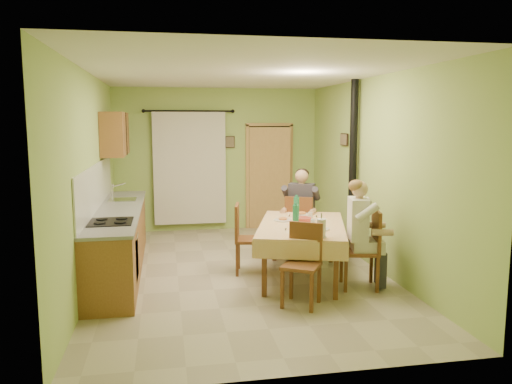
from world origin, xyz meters
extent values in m
cube|color=tan|center=(0.00, 0.00, 0.00)|extent=(4.00, 6.00, 0.01)
cube|color=#A3C364|center=(0.00, 3.00, 1.40)|extent=(4.00, 0.04, 2.80)
cube|color=#A3C364|center=(0.00, -3.00, 1.40)|extent=(4.00, 0.04, 2.80)
cube|color=#A3C364|center=(-2.00, 0.00, 1.40)|extent=(0.04, 6.00, 2.80)
cube|color=#A3C364|center=(2.00, 0.00, 1.40)|extent=(0.04, 6.00, 2.80)
cube|color=white|center=(0.00, 0.00, 2.80)|extent=(4.00, 6.00, 0.04)
cube|color=brown|center=(-1.70, 0.40, 0.44)|extent=(0.60, 3.60, 0.88)
cube|color=gray|center=(-1.70, 0.40, 0.90)|extent=(0.64, 3.64, 0.04)
cube|color=white|center=(-1.99, 0.40, 1.23)|extent=(0.02, 3.60, 0.66)
cube|color=silver|center=(-1.70, 1.20, 0.92)|extent=(0.42, 0.42, 0.03)
cube|color=black|center=(-1.70, -0.60, 0.93)|extent=(0.52, 0.56, 0.02)
cube|color=black|center=(-1.40, -0.60, 0.45)|extent=(0.01, 0.55, 0.55)
cube|color=brown|center=(-1.82, 1.70, 1.95)|extent=(0.35, 1.40, 0.70)
cylinder|color=black|center=(-0.55, 2.88, 2.35)|extent=(1.70, 0.04, 0.04)
cube|color=silver|center=(-0.55, 2.90, 1.25)|extent=(1.40, 0.06, 2.20)
cube|color=black|center=(1.05, 2.98, 1.03)|extent=(0.84, 0.03, 2.06)
cube|color=tan|center=(0.60, 2.97, 1.03)|extent=(0.06, 0.06, 2.12)
cube|color=tan|center=(1.50, 2.97, 1.03)|extent=(0.06, 0.06, 2.12)
cube|color=tan|center=(1.05, 2.97, 2.09)|extent=(0.96, 0.06, 0.06)
cube|color=tan|center=(1.04, 2.89, 1.02)|extent=(0.81, 0.19, 2.04)
cube|color=#E1B179|center=(0.80, -0.37, 0.74)|extent=(1.64, 2.15, 0.04)
cube|color=#E1B179|center=(0.53, -1.29, 0.63)|extent=(1.09, 0.34, 0.22)
cube|color=#E1B179|center=(1.08, 0.54, 0.63)|extent=(1.09, 0.34, 0.22)
cube|color=#E1B179|center=(0.26, -0.21, 0.63)|extent=(0.57, 1.83, 0.22)
cube|color=#E1B179|center=(1.35, -0.54, 0.63)|extent=(0.57, 1.83, 0.22)
cylinder|color=white|center=(0.98, 0.25, 0.77)|extent=(0.25, 0.25, 0.02)
ellipsoid|color=#CC7233|center=(0.98, 0.25, 0.79)|extent=(0.12, 0.12, 0.05)
cylinder|color=white|center=(0.66, -0.92, 0.77)|extent=(0.25, 0.25, 0.02)
ellipsoid|color=#CC7233|center=(0.66, -0.92, 0.79)|extent=(0.12, 0.12, 0.05)
cylinder|color=white|center=(0.94, -0.77, 0.77)|extent=(0.25, 0.25, 0.02)
ellipsoid|color=#CC7233|center=(0.94, -0.77, 0.79)|extent=(0.12, 0.12, 0.05)
cylinder|color=white|center=(0.59, -0.13, 0.77)|extent=(0.25, 0.25, 0.02)
ellipsoid|color=#CC7233|center=(0.59, -0.13, 0.79)|extent=(0.12, 0.12, 0.05)
cylinder|color=#D5493A|center=(0.82, -0.33, 0.80)|extent=(0.26, 0.26, 0.08)
cylinder|color=white|center=(0.64, -0.90, 0.77)|extent=(0.28, 0.28, 0.02)
cube|color=tan|center=(0.67, -0.96, 0.79)|extent=(0.07, 0.06, 0.03)
cube|color=tan|center=(0.62, -0.84, 0.79)|extent=(0.07, 0.06, 0.03)
cube|color=tan|center=(0.65, -0.89, 0.79)|extent=(0.06, 0.07, 0.03)
cylinder|color=silver|center=(0.90, -0.58, 0.81)|extent=(0.07, 0.07, 0.10)
cylinder|color=silver|center=(1.01, -0.09, 0.81)|extent=(0.07, 0.07, 0.10)
cylinder|color=white|center=(0.81, -1.21, 0.88)|extent=(0.11, 0.11, 0.22)
cylinder|color=silver|center=(0.81, -1.21, 0.91)|extent=(0.02, 0.02, 0.30)
cube|color=brown|center=(1.08, 0.66, 0.48)|extent=(0.59, 0.59, 0.04)
cube|color=brown|center=(0.99, 0.49, 0.75)|extent=(0.41, 0.23, 0.50)
cube|color=brown|center=(0.51, -1.41, 0.48)|extent=(0.56, 0.56, 0.04)
cube|color=brown|center=(0.61, -1.25, 0.73)|extent=(0.37, 0.25, 0.47)
cube|color=brown|center=(1.43, -0.91, 0.48)|extent=(0.55, 0.55, 0.04)
cube|color=brown|center=(1.63, -0.95, 0.76)|extent=(0.14, 0.46, 0.52)
cube|color=brown|center=(0.15, -0.02, 0.48)|extent=(0.51, 0.51, 0.04)
cube|color=brown|center=(-0.04, 0.02, 0.75)|extent=(0.13, 0.43, 0.49)
cube|color=#38333D|center=(1.04, 0.57, 0.56)|extent=(0.50, 0.52, 0.16)
cube|color=#38333D|center=(1.09, 0.69, 0.91)|extent=(0.46, 0.38, 0.54)
sphere|color=tan|center=(1.09, 0.68, 1.30)|extent=(0.21, 0.21, 0.21)
ellipsoid|color=black|center=(1.11, 0.72, 1.34)|extent=(0.21, 0.21, 0.16)
cube|color=silver|center=(1.53, -0.93, 0.56)|extent=(0.47, 0.44, 0.16)
cube|color=silver|center=(1.40, -0.90, 0.91)|extent=(0.30, 0.44, 0.54)
sphere|color=tan|center=(1.41, -0.91, 1.30)|extent=(0.21, 0.21, 0.21)
ellipsoid|color=olive|center=(1.37, -0.90, 1.34)|extent=(0.21, 0.21, 0.16)
cylinder|color=black|center=(1.90, 0.60, 1.40)|extent=(0.12, 0.12, 2.80)
cylinder|color=black|center=(1.90, 0.60, 0.15)|extent=(0.24, 0.24, 0.30)
cube|color=black|center=(0.25, 2.97, 1.75)|extent=(0.19, 0.03, 0.23)
cube|color=brown|center=(1.97, 1.20, 1.85)|extent=(0.03, 0.31, 0.21)
camera|label=1|loc=(-1.03, -6.86, 2.15)|focal=35.00mm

